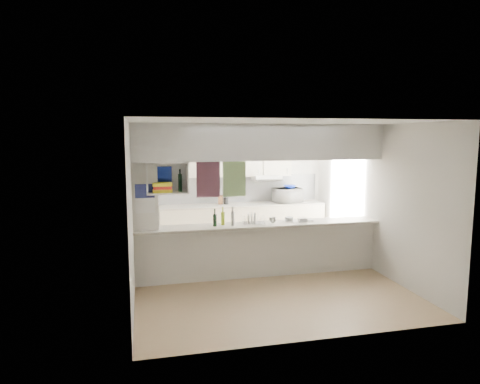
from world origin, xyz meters
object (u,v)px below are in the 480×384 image
object	(u,v)px
bowl	(290,187)
dish_rack	(254,219)
microwave	(288,195)
wine_bottles	(224,219)

from	to	relation	value
bowl	dish_rack	size ratio (longest dim) A/B	0.66
microwave	wine_bottles	xyz separation A→B (m)	(-1.86, -2.09, -0.04)
microwave	wine_bottles	distance (m)	2.80
bowl	dish_rack	world-z (taller)	bowl
microwave	dish_rack	world-z (taller)	microwave
microwave	dish_rack	distance (m)	2.45
microwave	bowl	world-z (taller)	bowl
microwave	dish_rack	bearing A→B (deg)	41.36
microwave	bowl	size ratio (longest dim) A/B	2.14
dish_rack	wine_bottles	size ratio (longest dim) A/B	1.14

